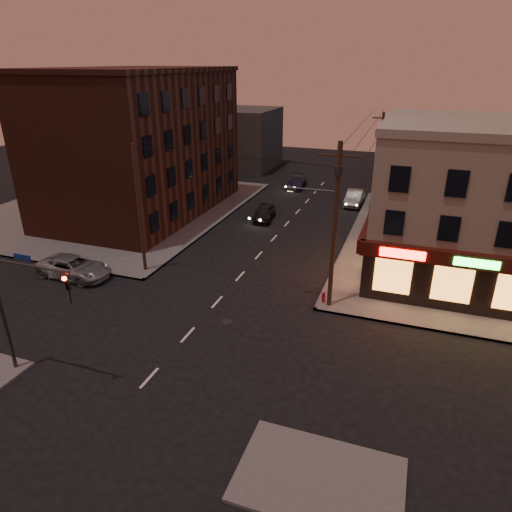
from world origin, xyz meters
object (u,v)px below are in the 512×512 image
at_px(suv_cross, 74,267).
at_px(sedan_far, 296,182).
at_px(fire_hydrant, 324,297).
at_px(sedan_mid, 354,198).
at_px(sedan_near, 264,212).

xyz_separation_m(suv_cross, sedan_far, (8.38, 28.98, -0.07)).
distance_m(sedan_far, fire_hydrant, 28.43).
xyz_separation_m(sedan_mid, fire_hydrant, (1.40, -22.35, -0.23)).
xyz_separation_m(suv_cross, fire_hydrant, (17.33, 2.00, -0.22)).
bearing_deg(fire_hydrant, sedan_far, 108.37).
xyz_separation_m(sedan_mid, sedan_far, (-7.56, 4.62, -0.08)).
relative_size(suv_cross, sedan_near, 1.26).
relative_size(sedan_far, fire_hydrant, 6.74).
relative_size(sedan_near, fire_hydrant, 6.13).
xyz_separation_m(suv_cross, sedan_mid, (15.93, 24.35, 0.01)).
relative_size(sedan_near, sedan_mid, 0.92).
bearing_deg(suv_cross, fire_hydrant, -79.90).
height_order(sedan_near, sedan_mid, sedan_mid).
bearing_deg(sedan_far, sedan_mid, -35.37).
bearing_deg(sedan_near, fire_hydrant, -65.65).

